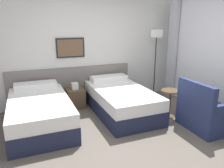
% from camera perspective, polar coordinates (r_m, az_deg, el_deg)
% --- Properties ---
extents(ground_plane, '(16.00, 16.00, 0.00)m').
position_cam_1_polar(ground_plane, '(3.86, 3.65, -13.59)').
color(ground_plane, '#5B544C').
extents(wall_headboard, '(10.00, 0.10, 2.70)m').
position_cam_1_polar(wall_headboard, '(5.27, -6.03, 9.17)').
color(wall_headboard, silver).
rests_on(wall_headboard, ground_plane).
extents(bed_near_door, '(1.07, 1.92, 0.67)m').
position_cam_1_polar(bed_near_door, '(4.33, -18.34, -6.93)').
color(bed_near_door, '#1E233D').
rests_on(bed_near_door, ground_plane).
extents(bed_near_window, '(1.07, 1.92, 0.67)m').
position_cam_1_polar(bed_near_window, '(4.70, 2.31, -4.31)').
color(bed_near_window, '#1E233D').
rests_on(bed_near_window, ground_plane).
extents(nightstand, '(0.39, 0.42, 0.58)m').
position_cam_1_polar(nightstand, '(5.10, -9.55, -3.50)').
color(nightstand, brown).
rests_on(nightstand, ground_plane).
extents(floor_lamp, '(0.24, 0.24, 1.73)m').
position_cam_1_polar(floor_lamp, '(5.65, 11.47, 10.31)').
color(floor_lamp, black).
rests_on(floor_lamp, ground_plane).
extents(side_table, '(0.38, 0.38, 0.57)m').
position_cam_1_polar(side_table, '(4.63, 14.89, -3.72)').
color(side_table, brown).
rests_on(side_table, ground_plane).
extents(armchair, '(0.74, 0.87, 0.91)m').
position_cam_1_polar(armchair, '(4.37, 23.24, -7.11)').
color(armchair, navy).
rests_on(armchair, ground_plane).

